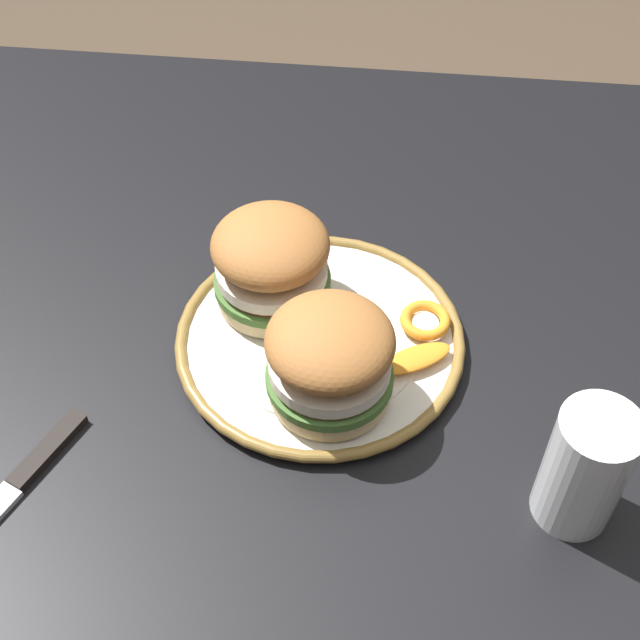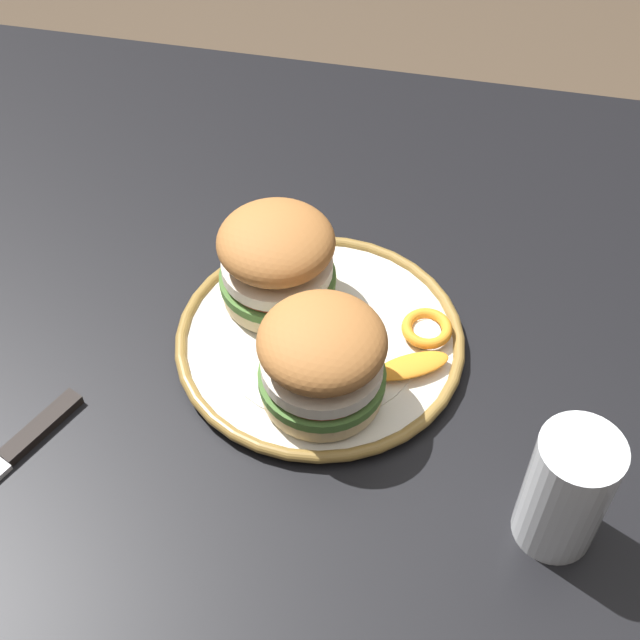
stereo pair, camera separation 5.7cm
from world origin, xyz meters
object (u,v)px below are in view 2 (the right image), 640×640
Objects in this scene: dinner_plate at (320,340)px; dining_table at (247,419)px; sandwich_half_right at (277,259)px; table_knife at (1,464)px; drinking_glass at (564,496)px; sandwich_half_left at (322,358)px.

dining_table is at bearing 32.08° from dinner_plate.
sandwich_half_right is 0.77× the size of table_knife.
dinner_plate is 1.82× the size of sandwich_half_right.
table_knife is at bearing 50.37° from sandwich_half_right.
sandwich_half_right is (-0.02, -0.09, 0.16)m from dining_table.
table_knife is (0.20, 0.24, -0.07)m from sandwich_half_right.
sandwich_half_right is (0.05, -0.05, 0.06)m from dinner_plate.
dining_table is at bearing -140.30° from table_knife.
dinner_plate is 0.29m from drinking_glass.
sandwich_half_left is at bearing -154.63° from table_knife.
sandwich_half_right is at bearing -129.63° from table_knife.
sandwich_half_right is 0.32m from table_knife.
sandwich_half_left is (-0.09, 0.02, 0.16)m from dining_table.
dining_table is 0.18m from sandwich_half_right.
sandwich_half_right is at bearing -100.80° from dining_table.
dinner_plate is at bearing -76.67° from sandwich_half_left.
sandwich_half_left is 0.24m from drinking_glass.
dining_table is at bearing -15.53° from sandwich_half_left.
drinking_glass is at bearing 157.95° from sandwich_half_left.
drinking_glass is 0.61× the size of table_knife.
drinking_glass is (-0.22, 0.09, -0.01)m from sandwich_half_left.
dining_table is 4.81× the size of dinner_plate.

